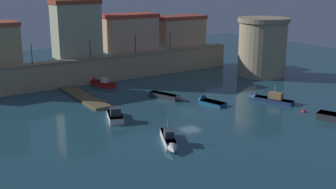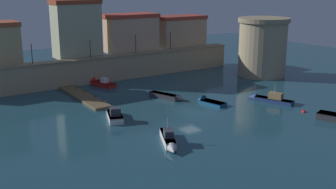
{
  "view_description": "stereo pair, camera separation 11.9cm",
  "coord_description": "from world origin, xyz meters",
  "px_view_note": "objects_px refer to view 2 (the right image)",
  "views": [
    {
      "loc": [
        -31.98,
        -42.68,
        16.7
      ],
      "look_at": [
        0.0,
        5.36,
        1.18
      ],
      "focal_mm": 44.89,
      "sensor_mm": 36.0,
      "label": 1
    },
    {
      "loc": [
        -31.88,
        -42.74,
        16.7
      ],
      "look_at": [
        0.0,
        5.36,
        1.18
      ],
      "focal_mm": 44.89,
      "sensor_mm": 36.0,
      "label": 2
    }
  ],
  "objects_px": {
    "quay_lamp_0": "(32,50)",
    "quay_lamp_3": "(170,37)",
    "fortress_tower": "(263,47)",
    "moored_boat_6": "(269,99)",
    "quay_lamp_1": "(90,45)",
    "moored_boat_4": "(114,114)",
    "mooring_buoy_0": "(332,113)",
    "moored_boat_3": "(169,97)",
    "moored_boat_0": "(207,102)",
    "moored_boat_1": "(169,140)",
    "quay_lamp_2": "(136,40)",
    "moored_boat_5": "(100,83)",
    "mooring_buoy_1": "(304,112)"
  },
  "relations": [
    {
      "from": "fortress_tower",
      "to": "moored_boat_1",
      "type": "relative_size",
      "value": 1.69
    },
    {
      "from": "moored_boat_6",
      "to": "mooring_buoy_1",
      "type": "distance_m",
      "value": 6.12
    },
    {
      "from": "fortress_tower",
      "to": "quay_lamp_0",
      "type": "relative_size",
      "value": 3.34
    },
    {
      "from": "moored_boat_6",
      "to": "moored_boat_4",
      "type": "bearing_deg",
      "value": 55.6
    },
    {
      "from": "fortress_tower",
      "to": "moored_boat_0",
      "type": "distance_m",
      "value": 22.51
    },
    {
      "from": "quay_lamp_0",
      "to": "moored_boat_6",
      "type": "height_order",
      "value": "quay_lamp_0"
    },
    {
      "from": "quay_lamp_0",
      "to": "quay_lamp_3",
      "type": "bearing_deg",
      "value": 0.0
    },
    {
      "from": "moored_boat_4",
      "to": "mooring_buoy_0",
      "type": "relative_size",
      "value": 12.15
    },
    {
      "from": "quay_lamp_2",
      "to": "moored_boat_5",
      "type": "relative_size",
      "value": 0.59
    },
    {
      "from": "quay_lamp_2",
      "to": "mooring_buoy_0",
      "type": "relative_size",
      "value": 7.49
    },
    {
      "from": "mooring_buoy_0",
      "to": "quay_lamp_0",
      "type": "bearing_deg",
      "value": 131.03
    },
    {
      "from": "quay_lamp_1",
      "to": "mooring_buoy_1",
      "type": "distance_m",
      "value": 35.9
    },
    {
      "from": "quay_lamp_1",
      "to": "quay_lamp_3",
      "type": "height_order",
      "value": "quay_lamp_3"
    },
    {
      "from": "quay_lamp_1",
      "to": "moored_boat_4",
      "type": "xyz_separation_m",
      "value": [
        -5.42,
        -19.47,
        -6.03
      ]
    },
    {
      "from": "quay_lamp_0",
      "to": "quay_lamp_3",
      "type": "relative_size",
      "value": 0.9
    },
    {
      "from": "quay_lamp_0",
      "to": "moored_boat_3",
      "type": "xyz_separation_m",
      "value": [
        14.94,
        -15.91,
        -6.11
      ]
    },
    {
      "from": "moored_boat_4",
      "to": "mooring_buoy_0",
      "type": "xyz_separation_m",
      "value": [
        24.81,
        -13.97,
        -0.53
      ]
    },
    {
      "from": "quay_lamp_0",
      "to": "quay_lamp_3",
      "type": "xyz_separation_m",
      "value": [
        25.89,
        0.0,
        0.2
      ]
    },
    {
      "from": "fortress_tower",
      "to": "mooring_buoy_1",
      "type": "xyz_separation_m",
      "value": [
        -11.89,
        -19.42,
        -5.32
      ]
    },
    {
      "from": "moored_boat_0",
      "to": "moored_boat_1",
      "type": "xyz_separation_m",
      "value": [
        -13.3,
        -10.07,
        0.3
      ]
    },
    {
      "from": "quay_lamp_2",
      "to": "moored_boat_3",
      "type": "xyz_separation_m",
      "value": [
        -3.5,
        -15.91,
        -6.36
      ]
    },
    {
      "from": "moored_boat_5",
      "to": "moored_boat_6",
      "type": "xyz_separation_m",
      "value": [
        16.12,
        -22.58,
        0.05
      ]
    },
    {
      "from": "quay_lamp_2",
      "to": "mooring_buoy_1",
      "type": "relative_size",
      "value": 6.1
    },
    {
      "from": "moored_boat_4",
      "to": "moored_boat_5",
      "type": "bearing_deg",
      "value": 1.35
    },
    {
      "from": "moored_boat_5",
      "to": "mooring_buoy_0",
      "type": "distance_m",
      "value": 36.37
    },
    {
      "from": "quay_lamp_0",
      "to": "moored_boat_1",
      "type": "xyz_separation_m",
      "value": [
        5.01,
        -30.89,
        -5.94
      ]
    },
    {
      "from": "moored_boat_0",
      "to": "mooring_buoy_0",
      "type": "height_order",
      "value": "moored_boat_0"
    },
    {
      "from": "moored_boat_4",
      "to": "moored_boat_6",
      "type": "xyz_separation_m",
      "value": [
        21.91,
        -5.55,
        -0.06
      ]
    },
    {
      "from": "fortress_tower",
      "to": "moored_boat_4",
      "type": "distance_m",
      "value": 35.16
    },
    {
      "from": "quay_lamp_1",
      "to": "moored_boat_0",
      "type": "height_order",
      "value": "quay_lamp_1"
    },
    {
      "from": "mooring_buoy_1",
      "to": "quay_lamp_3",
      "type": "bearing_deg",
      "value": 90.88
    },
    {
      "from": "quay_lamp_2",
      "to": "moored_boat_3",
      "type": "bearing_deg",
      "value": -102.4
    },
    {
      "from": "quay_lamp_1",
      "to": "moored_boat_6",
      "type": "bearing_deg",
      "value": -56.63
    },
    {
      "from": "moored_boat_0",
      "to": "mooring_buoy_0",
      "type": "bearing_deg",
      "value": -152.81
    },
    {
      "from": "quay_lamp_0",
      "to": "moored_boat_0",
      "type": "bearing_deg",
      "value": -48.67
    },
    {
      "from": "moored_boat_3",
      "to": "moored_boat_6",
      "type": "height_order",
      "value": "moored_boat_6"
    },
    {
      "from": "moored_boat_1",
      "to": "mooring_buoy_1",
      "type": "relative_size",
      "value": 10.57
    },
    {
      "from": "quay_lamp_0",
      "to": "quay_lamp_1",
      "type": "xyz_separation_m",
      "value": [
        9.72,
        0.0,
        0.06
      ]
    },
    {
      "from": "fortress_tower",
      "to": "quay_lamp_3",
      "type": "distance_m",
      "value": 17.08
    },
    {
      "from": "quay_lamp_2",
      "to": "mooring_buoy_0",
      "type": "xyz_separation_m",
      "value": [
        10.67,
        -33.45,
        -6.75
      ]
    },
    {
      "from": "moored_boat_0",
      "to": "moored_boat_4",
      "type": "bearing_deg",
      "value": 71.18
    },
    {
      "from": "moored_boat_6",
      "to": "moored_boat_5",
      "type": "bearing_deg",
      "value": 15.35
    },
    {
      "from": "fortress_tower",
      "to": "moored_boat_6",
      "type": "bearing_deg",
      "value": -132.13
    },
    {
      "from": "quay_lamp_0",
      "to": "moored_boat_0",
      "type": "distance_m",
      "value": 28.42
    },
    {
      "from": "fortress_tower",
      "to": "mooring_buoy_0",
      "type": "xyz_separation_m",
      "value": [
        -9.15,
        -21.74,
        -5.32
      ]
    },
    {
      "from": "moored_boat_0",
      "to": "moored_boat_5",
      "type": "bearing_deg",
      "value": 10.77
    },
    {
      "from": "quay_lamp_3",
      "to": "mooring_buoy_0",
      "type": "height_order",
      "value": "quay_lamp_3"
    },
    {
      "from": "moored_boat_0",
      "to": "moored_boat_1",
      "type": "height_order",
      "value": "moored_boat_1"
    },
    {
      "from": "quay_lamp_1",
      "to": "moored_boat_5",
      "type": "bearing_deg",
      "value": -81.42
    },
    {
      "from": "quay_lamp_2",
      "to": "moored_boat_0",
      "type": "xyz_separation_m",
      "value": [
        -0.13,
        -20.82,
        -6.5
      ]
    }
  ]
}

